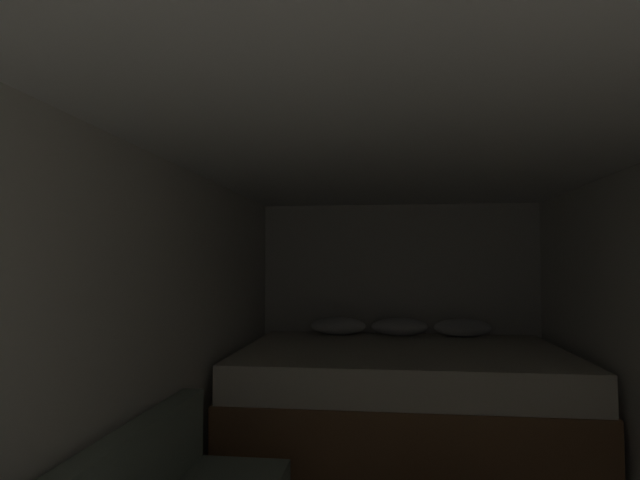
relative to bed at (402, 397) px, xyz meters
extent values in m
cube|color=silver|center=(0.00, 0.94, 0.60)|extent=(2.68, 0.05, 1.97)
cube|color=silver|center=(-1.31, -1.79, 0.60)|extent=(0.05, 5.41, 1.97)
cube|color=white|center=(0.00, -1.79, 1.61)|extent=(2.68, 5.41, 0.05)
cube|color=brown|center=(0.00, -0.01, -0.13)|extent=(2.46, 1.77, 0.51)
cube|color=beige|center=(0.00, -0.01, 0.25)|extent=(2.42, 1.73, 0.25)
ellipsoid|color=white|center=(-0.55, 0.67, 0.46)|extent=(0.50, 0.29, 0.16)
ellipsoid|color=white|center=(0.55, 0.67, 0.46)|extent=(0.50, 0.29, 0.16)
ellipsoid|color=white|center=(0.00, 0.67, 0.46)|extent=(0.50, 0.29, 0.16)
camera|label=1|loc=(-0.11, -4.16, 1.02)|focal=29.83mm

